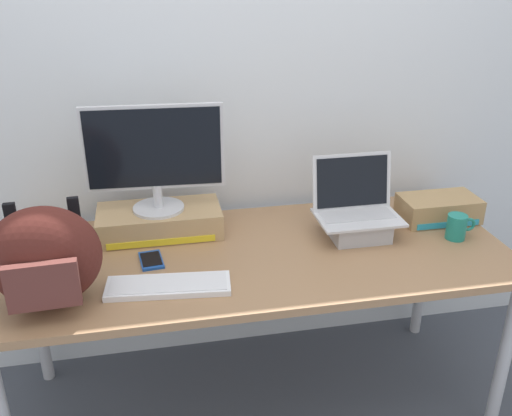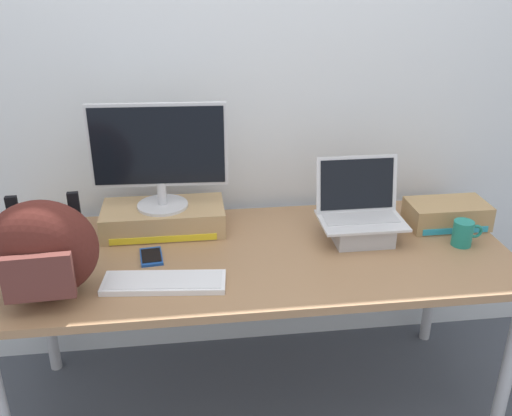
{
  "view_description": "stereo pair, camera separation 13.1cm",
  "coord_description": "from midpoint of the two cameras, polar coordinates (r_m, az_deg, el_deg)",
  "views": [
    {
      "loc": [
        -0.36,
        -1.83,
        1.76
      ],
      "look_at": [
        0.0,
        0.0,
        0.91
      ],
      "focal_mm": 39.61,
      "sensor_mm": 36.0,
      "label": 1
    },
    {
      "loc": [
        -0.23,
        -1.85,
        1.76
      ],
      "look_at": [
        0.0,
        0.0,
        0.91
      ],
      "focal_mm": 39.61,
      "sensor_mm": 36.0,
      "label": 2
    }
  ],
  "objects": [
    {
      "name": "ground_plane",
      "position": [
        2.56,
        1.55,
        -18.97
      ],
      "size": [
        20.0,
        20.0,
        0.0
      ],
      "primitive_type": "plane",
      "color": "#474C56"
    },
    {
      "name": "back_wall",
      "position": [
        2.4,
        0.09,
        13.32
      ],
      "size": [
        7.0,
        0.1,
        2.6
      ],
      "primitive_type": "cube",
      "color": "silver",
      "rests_on": "ground"
    },
    {
      "name": "desk",
      "position": [
        2.16,
        1.75,
        -5.94
      ],
      "size": [
        1.91,
        0.79,
        0.73
      ],
      "color": "#99704C",
      "rests_on": "ground"
    },
    {
      "name": "toner_box_yellow",
      "position": [
        2.29,
        -7.7,
        -1.05
      ],
      "size": [
        0.48,
        0.25,
        0.1
      ],
      "color": "tan",
      "rests_on": "desk"
    },
    {
      "name": "desktop_monitor",
      "position": [
        2.19,
        -8.1,
        5.41
      ],
      "size": [
        0.53,
        0.2,
        0.42
      ],
      "rotation": [
        0.0,
        0.0,
        -0.05
      ],
      "color": "silver",
      "rests_on": "toner_box_yellow"
    },
    {
      "name": "open_laptop",
      "position": [
        2.25,
        12.12,
        -1.47
      ],
      "size": [
        0.33,
        0.23,
        0.31
      ],
      "rotation": [
        0.0,
        0.0,
        0.0
      ],
      "color": "#ADADB2",
      "rests_on": "desk"
    },
    {
      "name": "external_keyboard",
      "position": [
        1.93,
        -7.34,
        -7.49
      ],
      "size": [
        0.43,
        0.18,
        0.02
      ],
      "rotation": [
        0.0,
        0.0,
        -0.1
      ],
      "color": "white",
      "rests_on": "desk"
    },
    {
      "name": "messenger_backpack",
      "position": [
        1.89,
        -18.93,
        -4.1
      ],
      "size": [
        0.36,
        0.27,
        0.33
      ],
      "rotation": [
        0.0,
        0.0,
        0.05
      ],
      "color": "#4C1E19",
      "rests_on": "desk"
    },
    {
      "name": "coffee_mug",
      "position": [
        2.32,
        21.74,
        -2.4
      ],
      "size": [
        0.12,
        0.08,
        0.1
      ],
      "color": "#1E7F70",
      "rests_on": "desk"
    },
    {
      "name": "cell_phone",
      "position": [
        2.11,
        -8.78,
        -4.91
      ],
      "size": [
        0.09,
        0.14,
        0.01
      ],
      "rotation": [
        0.0,
        0.0,
        0.11
      ],
      "color": "#19479E",
      "rests_on": "desk"
    },
    {
      "name": "plush_toy",
      "position": [
        2.15,
        -16.89,
        -3.62
      ],
      "size": [
        0.11,
        0.11,
        0.11
      ],
      "color": "#56B256",
      "rests_on": "desk"
    },
    {
      "name": "toner_box_cyan",
      "position": [
        2.46,
        20.17,
        -0.59
      ],
      "size": [
        0.32,
        0.18,
        0.1
      ],
      "color": "#A88456",
      "rests_on": "desk"
    }
  ]
}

